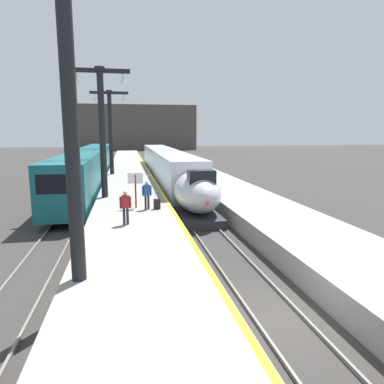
{
  "coord_description": "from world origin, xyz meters",
  "views": [
    {
      "loc": [
        -4.36,
        -9.07,
        5.55
      ],
      "look_at": [
        -0.29,
        12.36,
        1.8
      ],
      "focal_mm": 32.52,
      "sensor_mm": 36.0,
      "label": 1
    }
  ],
  "objects_px": {
    "station_column_mid": "(102,120)",
    "rolling_suitcase": "(157,204)",
    "passenger_near_edge": "(147,193)",
    "highspeed_train_main": "(168,167)",
    "passenger_mid_platform": "(125,205)",
    "station_column_near": "(67,72)",
    "station_column_far": "(110,124)",
    "departure_info_board": "(135,183)",
    "regional_train_adjacent": "(90,165)"
  },
  "relations": [
    {
      "from": "departure_info_board",
      "to": "highspeed_train_main",
      "type": "bearing_deg",
      "value": 76.19
    },
    {
      "from": "passenger_near_edge",
      "to": "regional_train_adjacent",
      "type": "bearing_deg",
      "value": 105.42
    },
    {
      "from": "highspeed_train_main",
      "to": "passenger_mid_platform",
      "type": "relative_size",
      "value": 22.0
    },
    {
      "from": "station_column_near",
      "to": "station_column_mid",
      "type": "relative_size",
      "value": 1.18
    },
    {
      "from": "regional_train_adjacent",
      "to": "departure_info_board",
      "type": "relative_size",
      "value": 17.26
    },
    {
      "from": "highspeed_train_main",
      "to": "passenger_near_edge",
      "type": "height_order",
      "value": "highspeed_train_main"
    },
    {
      "from": "station_column_far",
      "to": "departure_info_board",
      "type": "height_order",
      "value": "station_column_far"
    },
    {
      "from": "rolling_suitcase",
      "to": "departure_info_board",
      "type": "relative_size",
      "value": 0.46
    },
    {
      "from": "station_column_mid",
      "to": "passenger_near_edge",
      "type": "xyz_separation_m",
      "value": [
        2.68,
        -4.54,
        -4.33
      ]
    },
    {
      "from": "station_column_mid",
      "to": "rolling_suitcase",
      "type": "bearing_deg",
      "value": -54.48
    },
    {
      "from": "station_column_near",
      "to": "passenger_near_edge",
      "type": "height_order",
      "value": "station_column_near"
    },
    {
      "from": "station_column_near",
      "to": "departure_info_board",
      "type": "xyz_separation_m",
      "value": [
        2.05,
        10.2,
        -4.66
      ]
    },
    {
      "from": "station_column_far",
      "to": "passenger_mid_platform",
      "type": "distance_m",
      "value": 22.23
    },
    {
      "from": "station_column_near",
      "to": "station_column_far",
      "type": "height_order",
      "value": "station_column_near"
    },
    {
      "from": "station_column_mid",
      "to": "station_column_far",
      "type": "height_order",
      "value": "station_column_far"
    },
    {
      "from": "regional_train_adjacent",
      "to": "departure_info_board",
      "type": "height_order",
      "value": "regional_train_adjacent"
    },
    {
      "from": "passenger_mid_platform",
      "to": "highspeed_train_main",
      "type": "bearing_deg",
      "value": 77.13
    },
    {
      "from": "highspeed_train_main",
      "to": "rolling_suitcase",
      "type": "distance_m",
      "value": 16.5
    },
    {
      "from": "station_column_mid",
      "to": "passenger_near_edge",
      "type": "height_order",
      "value": "station_column_mid"
    },
    {
      "from": "highspeed_train_main",
      "to": "station_column_mid",
      "type": "xyz_separation_m",
      "value": [
        -5.9,
        -11.71,
        4.44
      ]
    },
    {
      "from": "passenger_near_edge",
      "to": "passenger_mid_platform",
      "type": "height_order",
      "value": "same"
    },
    {
      "from": "station_column_far",
      "to": "departure_info_board",
      "type": "distance_m",
      "value": 18.43
    },
    {
      "from": "regional_train_adjacent",
      "to": "passenger_near_edge",
      "type": "bearing_deg",
      "value": -74.58
    },
    {
      "from": "passenger_near_edge",
      "to": "rolling_suitcase",
      "type": "distance_m",
      "value": 0.9
    },
    {
      "from": "station_column_near",
      "to": "station_column_far",
      "type": "bearing_deg",
      "value": 90.0
    },
    {
      "from": "station_column_near",
      "to": "station_column_mid",
      "type": "distance_m",
      "value": 14.2
    },
    {
      "from": "highspeed_train_main",
      "to": "rolling_suitcase",
      "type": "bearing_deg",
      "value": -99.2
    },
    {
      "from": "station_column_near",
      "to": "station_column_far",
      "type": "xyz_separation_m",
      "value": [
        0.0,
        28.11,
        -0.81
      ]
    },
    {
      "from": "regional_train_adjacent",
      "to": "station_column_near",
      "type": "distance_m",
      "value": 27.89
    },
    {
      "from": "regional_train_adjacent",
      "to": "station_column_near",
      "type": "xyz_separation_m",
      "value": [
        2.2,
        -27.33,
        5.09
      ]
    },
    {
      "from": "station_column_mid",
      "to": "passenger_mid_platform",
      "type": "relative_size",
      "value": 5.21
    },
    {
      "from": "station_column_far",
      "to": "station_column_mid",
      "type": "bearing_deg",
      "value": -90.0
    },
    {
      "from": "station_column_near",
      "to": "passenger_near_edge",
      "type": "distance_m",
      "value": 11.26
    },
    {
      "from": "passenger_mid_platform",
      "to": "departure_info_board",
      "type": "xyz_separation_m",
      "value": [
        0.61,
        3.84,
        0.52
      ]
    },
    {
      "from": "passenger_near_edge",
      "to": "departure_info_board",
      "type": "xyz_separation_m",
      "value": [
        -0.64,
        0.57,
        0.52
      ]
    },
    {
      "from": "regional_train_adjacent",
      "to": "departure_info_board",
      "type": "bearing_deg",
      "value": -76.08
    },
    {
      "from": "regional_train_adjacent",
      "to": "station_column_mid",
      "type": "bearing_deg",
      "value": -80.51
    },
    {
      "from": "highspeed_train_main",
      "to": "passenger_mid_platform",
      "type": "height_order",
      "value": "highspeed_train_main"
    },
    {
      "from": "station_column_far",
      "to": "station_column_near",
      "type": "bearing_deg",
      "value": -90.0
    },
    {
      "from": "passenger_near_edge",
      "to": "highspeed_train_main",
      "type": "bearing_deg",
      "value": 78.79
    },
    {
      "from": "regional_train_adjacent",
      "to": "passenger_mid_platform",
      "type": "height_order",
      "value": "regional_train_adjacent"
    },
    {
      "from": "station_column_near",
      "to": "departure_info_board",
      "type": "distance_m",
      "value": 11.4
    },
    {
      "from": "station_column_mid",
      "to": "station_column_far",
      "type": "distance_m",
      "value": 13.94
    },
    {
      "from": "highspeed_train_main",
      "to": "passenger_near_edge",
      "type": "xyz_separation_m",
      "value": [
        -3.22,
        -16.25,
        0.1
      ]
    },
    {
      "from": "station_column_near",
      "to": "regional_train_adjacent",
      "type": "bearing_deg",
      "value": 94.6
    },
    {
      "from": "regional_train_adjacent",
      "to": "station_column_near",
      "type": "relative_size",
      "value": 3.52
    },
    {
      "from": "highspeed_train_main",
      "to": "passenger_mid_platform",
      "type": "bearing_deg",
      "value": -102.87
    },
    {
      "from": "station_column_far",
      "to": "departure_info_board",
      "type": "xyz_separation_m",
      "value": [
        2.05,
        -17.91,
        -3.85
      ]
    },
    {
      "from": "passenger_mid_platform",
      "to": "station_column_near",
      "type": "bearing_deg",
      "value": -102.75
    },
    {
      "from": "station_column_mid",
      "to": "rolling_suitcase",
      "type": "height_order",
      "value": "station_column_mid"
    }
  ]
}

